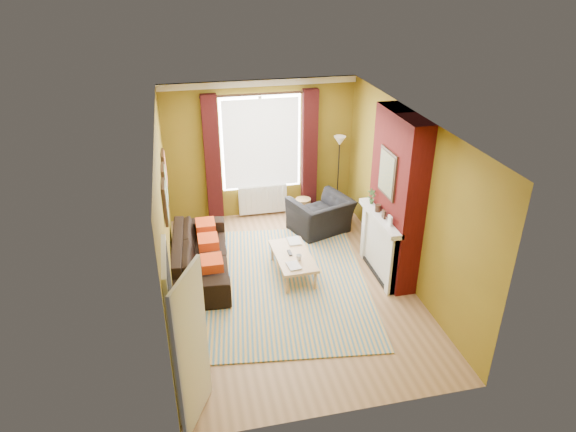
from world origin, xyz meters
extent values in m
plane|color=brown|center=(0.00, 0.00, 0.00)|extent=(5.50, 5.50, 0.00)
cube|color=olive|center=(0.00, 2.75, 1.40)|extent=(3.80, 0.02, 2.80)
cube|color=olive|center=(0.00, -2.75, 1.40)|extent=(3.80, 0.02, 2.80)
cube|color=olive|center=(1.90, 0.00, 1.40)|extent=(0.02, 5.50, 2.80)
cube|color=olive|center=(-1.90, 0.00, 1.40)|extent=(0.02, 5.50, 2.80)
cube|color=white|center=(0.00, 0.00, 2.80)|extent=(3.80, 5.50, 0.01)
cube|color=#4C0C0A|center=(1.72, 0.00, 1.40)|extent=(0.35, 1.40, 2.80)
cube|color=silver|center=(1.53, 0.00, 0.55)|extent=(0.12, 1.30, 1.10)
cube|color=silver|center=(1.48, 0.00, 1.08)|extent=(0.22, 1.40, 0.08)
cube|color=silver|center=(1.51, -0.58, 0.52)|extent=(0.16, 0.14, 1.04)
cube|color=silver|center=(1.51, 0.58, 0.52)|extent=(0.16, 0.14, 1.04)
cube|color=black|center=(1.56, 0.00, 0.45)|extent=(0.06, 0.80, 0.90)
cube|color=black|center=(1.54, 0.00, 0.03)|extent=(0.20, 1.00, 0.06)
cube|color=silver|center=(1.49, -0.35, 1.20)|extent=(0.03, 0.12, 0.16)
cube|color=#311E13|center=(1.49, -0.10, 1.19)|extent=(0.03, 0.10, 0.14)
cylinder|color=#311E13|center=(1.49, 0.15, 1.18)|extent=(0.10, 0.10, 0.12)
cube|color=#311E13|center=(1.53, 0.00, 1.85)|extent=(0.03, 0.60, 0.75)
cube|color=#A48E37|center=(1.51, 0.00, 1.85)|extent=(0.01, 0.52, 0.66)
cube|color=silver|center=(0.00, 2.71, 2.74)|extent=(3.80, 0.08, 0.12)
cube|color=white|center=(0.00, 2.72, 1.55)|extent=(1.60, 0.04, 1.90)
cube|color=white|center=(0.00, 2.68, 1.55)|extent=(1.50, 0.02, 1.80)
cube|color=silver|center=(0.00, 2.70, 1.55)|extent=(0.06, 0.04, 1.90)
cube|color=#360C0D|center=(-0.98, 2.63, 1.35)|extent=(0.30, 0.16, 2.50)
cube|color=#360C0D|center=(0.98, 2.63, 1.35)|extent=(0.30, 0.16, 2.50)
cylinder|color=#311E13|center=(0.00, 2.63, 2.55)|extent=(2.30, 0.05, 0.05)
cube|color=silver|center=(0.00, 2.65, 0.35)|extent=(1.00, 0.10, 0.60)
cube|color=silver|center=(-0.45, 2.59, 0.35)|extent=(0.04, 0.03, 0.56)
cube|color=silver|center=(-0.34, 2.59, 0.35)|extent=(0.04, 0.03, 0.56)
cube|color=silver|center=(-0.23, 2.59, 0.35)|extent=(0.04, 0.03, 0.56)
cube|color=silver|center=(-0.12, 2.59, 0.35)|extent=(0.04, 0.03, 0.56)
cube|color=silver|center=(-0.01, 2.59, 0.35)|extent=(0.04, 0.03, 0.56)
cube|color=silver|center=(0.10, 2.59, 0.35)|extent=(0.04, 0.03, 0.56)
cube|color=silver|center=(0.21, 2.59, 0.35)|extent=(0.04, 0.03, 0.56)
cube|color=silver|center=(0.32, 2.59, 0.35)|extent=(0.04, 0.03, 0.56)
cube|color=silver|center=(0.43, 2.59, 0.35)|extent=(0.04, 0.03, 0.56)
cube|color=#311E13|center=(-1.87, -0.10, 1.75)|extent=(0.04, 0.44, 0.58)
cube|color=orange|center=(-1.84, -0.10, 1.75)|extent=(0.01, 0.38, 0.52)
cube|color=#311E13|center=(-1.87, 0.55, 1.75)|extent=(0.04, 0.44, 0.58)
cube|color=green|center=(-1.84, 0.55, 1.75)|extent=(0.01, 0.38, 0.52)
cube|color=#311E13|center=(-1.87, 1.20, 1.75)|extent=(0.04, 0.44, 0.58)
cube|color=#D7353E|center=(-1.84, 1.20, 1.75)|extent=(0.01, 0.38, 0.52)
cube|color=silver|center=(-1.88, -2.05, 1.00)|extent=(0.05, 0.94, 2.06)
cube|color=black|center=(-1.85, -2.05, 1.00)|extent=(0.02, 0.80, 1.98)
cube|color=silver|center=(-1.68, -2.41, 1.00)|extent=(0.37, 0.74, 1.98)
imported|color=#37692E|center=(1.49, 0.45, 1.26)|extent=(0.14, 0.10, 0.27)
cube|color=red|center=(-1.27, 0.11, 0.52)|extent=(0.34, 0.40, 0.16)
cube|color=red|center=(-1.27, 0.81, 0.52)|extent=(0.34, 0.40, 0.16)
cube|color=red|center=(-1.27, 1.41, 0.52)|extent=(0.34, 0.40, 0.16)
cube|color=#33678E|center=(-0.08, 0.06, 0.01)|extent=(3.11, 3.99, 0.02)
imported|color=black|center=(-1.42, 0.71, 0.34)|extent=(1.05, 2.37, 0.68)
imported|color=black|center=(0.97, 1.68, 0.35)|extent=(1.33, 1.24, 0.70)
cube|color=tan|center=(0.09, 0.29, 0.37)|extent=(0.63, 1.19, 0.05)
cylinder|color=tan|center=(-0.12, -0.25, 0.17)|extent=(0.05, 0.05, 0.34)
cylinder|color=tan|center=(0.35, -0.23, 0.17)|extent=(0.05, 0.05, 0.34)
cylinder|color=tan|center=(-0.16, 0.81, 0.17)|extent=(0.05, 0.05, 0.34)
cylinder|color=tan|center=(0.31, 0.82, 0.17)|extent=(0.05, 0.05, 0.34)
cylinder|color=olive|center=(0.80, 2.40, 0.20)|extent=(0.42, 0.42, 0.39)
cylinder|color=black|center=(1.54, 2.40, 0.02)|extent=(0.28, 0.28, 0.03)
cylinder|color=black|center=(1.54, 2.40, 0.81)|extent=(0.03, 0.03, 1.55)
cone|color=beige|center=(1.54, 2.40, 1.59)|extent=(0.28, 0.28, 0.19)
imported|color=#999999|center=(-0.08, -0.08, 0.40)|extent=(0.23, 0.29, 0.03)
imported|color=#999999|center=(0.10, 0.72, 0.40)|extent=(0.23, 0.31, 0.02)
imported|color=#999999|center=(0.16, 0.11, 0.44)|extent=(0.10, 0.10, 0.09)
cube|color=#242426|center=(0.05, 0.34, 0.40)|extent=(0.06, 0.18, 0.02)
camera|label=1|loc=(-1.60, -6.90, 4.87)|focal=32.00mm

